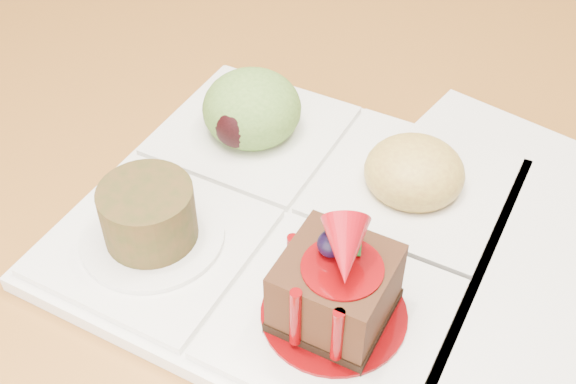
% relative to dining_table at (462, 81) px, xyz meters
% --- Properties ---
extents(dining_table, '(1.00, 1.80, 0.75)m').
position_rel_dining_table_xyz_m(dining_table, '(0.00, 0.00, 0.00)').
color(dining_table, brown).
rests_on(dining_table, ground).
extents(sampler_plate, '(0.29, 0.29, 0.11)m').
position_rel_dining_table_xyz_m(sampler_plate, '(-0.04, -0.33, 0.09)').
color(sampler_plate, silver).
rests_on(sampler_plate, dining_table).
extents(second_plate, '(0.34, 0.34, 0.01)m').
position_rel_dining_table_xyz_m(second_plate, '(0.13, -0.30, 0.07)').
color(second_plate, silver).
rests_on(second_plate, dining_table).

